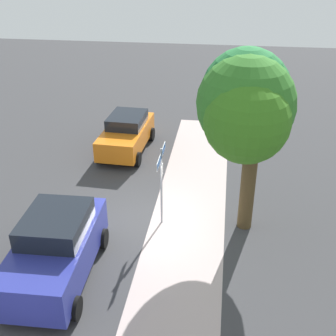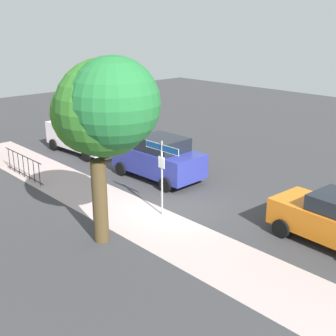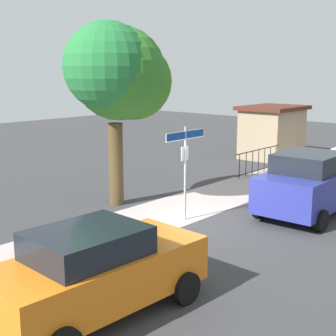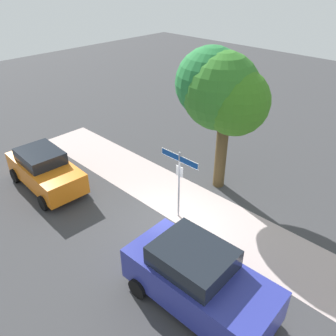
{
  "view_description": "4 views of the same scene",
  "coord_description": "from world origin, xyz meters",
  "px_view_note": "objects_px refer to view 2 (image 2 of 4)",
  "views": [
    {
      "loc": [
        12.15,
        2.33,
        8.72
      ],
      "look_at": [
        -0.29,
        0.6,
        2.09
      ],
      "focal_mm": 45.81,
      "sensor_mm": 36.0,
      "label": 1
    },
    {
      "loc": [
        -11.43,
        10.58,
        6.9
      ],
      "look_at": [
        0.15,
        -0.18,
        1.63
      ],
      "focal_mm": 47.14,
      "sensor_mm": 36.0,
      "label": 2
    },
    {
      "loc": [
        -11.06,
        -8.52,
        4.45
      ],
      "look_at": [
        -0.65,
        0.64,
        1.65
      ],
      "focal_mm": 51.28,
      "sensor_mm": 36.0,
      "label": 3
    },
    {
      "loc": [
        6.82,
        -7.43,
        8.53
      ],
      "look_at": [
        -0.45,
        0.13,
        2.19
      ],
      "focal_mm": 36.21,
      "sensor_mm": 36.0,
      "label": 4
    }
  ],
  "objects_px": {
    "street_sign": "(162,162)",
    "car_blue": "(159,158)",
    "shade_tree": "(104,109)",
    "car_white": "(83,133)"
  },
  "relations": [
    {
      "from": "street_sign",
      "to": "car_blue",
      "type": "height_order",
      "value": "street_sign"
    },
    {
      "from": "shade_tree",
      "to": "car_blue",
      "type": "height_order",
      "value": "shade_tree"
    },
    {
      "from": "street_sign",
      "to": "shade_tree",
      "type": "distance_m",
      "value": 3.45
    },
    {
      "from": "shade_tree",
      "to": "car_white",
      "type": "bearing_deg",
      "value": -28.09
    },
    {
      "from": "car_blue",
      "to": "car_white",
      "type": "xyz_separation_m",
      "value": [
        6.0,
        0.18,
        0.08
      ]
    },
    {
      "from": "street_sign",
      "to": "car_blue",
      "type": "distance_m",
      "value": 4.17
    },
    {
      "from": "street_sign",
      "to": "car_white",
      "type": "height_order",
      "value": "street_sign"
    },
    {
      "from": "street_sign",
      "to": "car_white",
      "type": "xyz_separation_m",
      "value": [
        9.09,
        -2.4,
        -1.0
      ]
    },
    {
      "from": "street_sign",
      "to": "car_white",
      "type": "bearing_deg",
      "value": -14.8
    },
    {
      "from": "street_sign",
      "to": "car_blue",
      "type": "relative_size",
      "value": 0.64
    }
  ]
}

